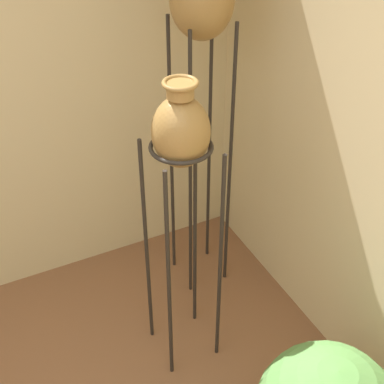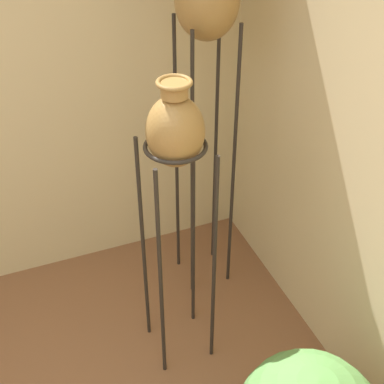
{
  "view_description": "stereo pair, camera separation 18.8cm",
  "coord_description": "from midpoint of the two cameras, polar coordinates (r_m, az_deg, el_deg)",
  "views": [
    {
      "loc": [
        0.42,
        -0.72,
        2.51
      ],
      "look_at": [
        1.43,
        1.32,
        0.86
      ],
      "focal_mm": 50.0,
      "sensor_mm": 36.0,
      "label": 1
    },
    {
      "loc": [
        0.59,
        -0.8,
        2.51
      ],
      "look_at": [
        1.43,
        1.32,
        0.86
      ],
      "focal_mm": 50.0,
      "sensor_mm": 36.0,
      "label": 2
    }
  ],
  "objects": [
    {
      "name": "vase_stand_tall",
      "position": [
        2.69,
        -1.05,
        18.88
      ],
      "size": [
        0.31,
        0.31,
        2.05
      ],
      "color": "#28231E",
      "rests_on": "ground_plane"
    },
    {
      "name": "vase_stand_medium",
      "position": [
        2.31,
        -3.52,
        5.2
      ],
      "size": [
        0.3,
        0.3,
        1.62
      ],
      "color": "#28231E",
      "rests_on": "ground_plane"
    }
  ]
}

